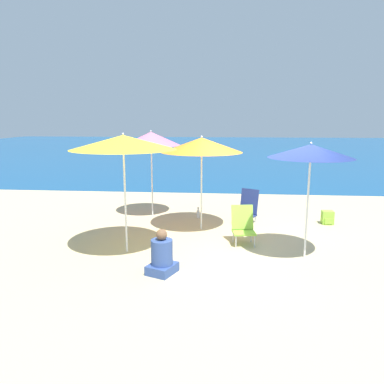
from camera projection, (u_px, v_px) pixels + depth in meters
The scene contains 11 objects.
ground_plane at pixel (257, 248), 7.58m from camera, with size 60.00×60.00×0.00m, color #C6B284.
sea_water at pixel (234, 149), 32.56m from camera, with size 60.00×40.00×0.01m.
beach_umbrella_orange at pixel (202, 145), 8.51m from camera, with size 1.87×1.87×2.20m.
beach_umbrella_navy at pixel (311, 151), 6.71m from camera, with size 1.54×1.54×2.17m.
beach_umbrella_pink at pixel (151, 139), 9.76m from camera, with size 1.55×1.55×2.28m.
beach_umbrella_yellow at pixel (123, 142), 6.97m from camera, with size 2.00×2.00×2.32m.
beach_chair_navy at pixel (247, 208), 9.46m from camera, with size 0.66×0.69×0.83m.
beach_chair_lime at pixel (243, 224), 7.81m from camera, with size 0.52×0.55×0.80m.
person_seated_near at pixel (162, 256), 6.30m from camera, with size 0.56×0.60×0.78m.
backpack_lime at pixel (328, 218), 9.30m from camera, with size 0.28×0.26×0.33m.
water_bottle at pixel (198, 214), 9.85m from camera, with size 0.08×0.08×0.29m.
Camera 1 is at (-0.67, -7.31, 2.58)m, focal length 35.00 mm.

